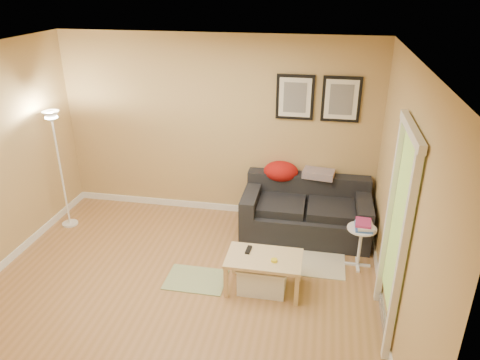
{
  "coord_description": "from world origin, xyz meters",
  "views": [
    {
      "loc": [
        1.46,
        -3.95,
        3.26
      ],
      "look_at": [
        0.55,
        0.85,
        1.05
      ],
      "focal_mm": 33.78,
      "sensor_mm": 36.0,
      "label": 1
    }
  ],
  "objects_px": {
    "storage_bin": "(262,276)",
    "side_table": "(360,247)",
    "sofa": "(306,209)",
    "floor_lamp": "(61,174)",
    "coffee_table": "(264,273)",
    "book_stack": "(364,225)"
  },
  "relations": [
    {
      "from": "sofa",
      "to": "coffee_table",
      "type": "xyz_separation_m",
      "value": [
        -0.39,
        -1.3,
        -0.17
      ]
    },
    {
      "from": "storage_bin",
      "to": "book_stack",
      "type": "relative_size",
      "value": 2.03
    },
    {
      "from": "book_stack",
      "to": "side_table",
      "type": "bearing_deg",
      "value": 174.41
    },
    {
      "from": "storage_bin",
      "to": "side_table",
      "type": "xyz_separation_m",
      "value": [
        1.09,
        0.67,
        0.1
      ]
    },
    {
      "from": "sofa",
      "to": "side_table",
      "type": "height_order",
      "value": "sofa"
    },
    {
      "from": "side_table",
      "to": "floor_lamp",
      "type": "xyz_separation_m",
      "value": [
        -4.02,
        0.27,
        0.53
      ]
    },
    {
      "from": "storage_bin",
      "to": "floor_lamp",
      "type": "xyz_separation_m",
      "value": [
        -2.93,
        0.94,
        0.63
      ]
    },
    {
      "from": "storage_bin",
      "to": "side_table",
      "type": "bearing_deg",
      "value": 31.39
    },
    {
      "from": "coffee_table",
      "to": "floor_lamp",
      "type": "distance_m",
      "value": 3.14
    },
    {
      "from": "storage_bin",
      "to": "coffee_table",
      "type": "bearing_deg",
      "value": 45.94
    },
    {
      "from": "coffee_table",
      "to": "storage_bin",
      "type": "height_order",
      "value": "coffee_table"
    },
    {
      "from": "coffee_table",
      "to": "floor_lamp",
      "type": "relative_size",
      "value": 0.5
    },
    {
      "from": "sofa",
      "to": "coffee_table",
      "type": "relative_size",
      "value": 2.03
    },
    {
      "from": "coffee_table",
      "to": "book_stack",
      "type": "xyz_separation_m",
      "value": [
        1.1,
        0.66,
        0.37
      ]
    },
    {
      "from": "sofa",
      "to": "floor_lamp",
      "type": "height_order",
      "value": "floor_lamp"
    },
    {
      "from": "sofa",
      "to": "side_table",
      "type": "relative_size",
      "value": 3.18
    },
    {
      "from": "side_table",
      "to": "sofa",
      "type": "bearing_deg",
      "value": 136.62
    },
    {
      "from": "side_table",
      "to": "coffee_table",
      "type": "bearing_deg",
      "value": -148.8
    },
    {
      "from": "side_table",
      "to": "book_stack",
      "type": "bearing_deg",
      "value": 11.52
    },
    {
      "from": "floor_lamp",
      "to": "coffee_table",
      "type": "bearing_deg",
      "value": -17.54
    },
    {
      "from": "coffee_table",
      "to": "side_table",
      "type": "xyz_separation_m",
      "value": [
        1.08,
        0.65,
        0.06
      ]
    },
    {
      "from": "book_stack",
      "to": "sofa",
      "type": "bearing_deg",
      "value": 120.41
    }
  ]
}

